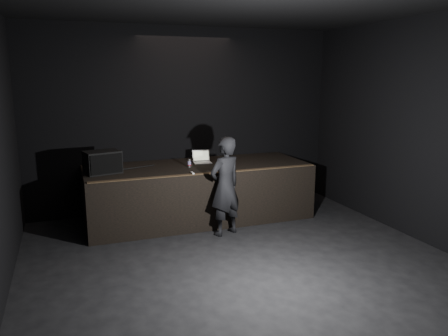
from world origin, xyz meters
The scene contains 11 objects.
ground centered at (0.00, 0.00, 0.00)m, with size 7.00×7.00×0.00m, color black.
room_walls centered at (0.00, 0.00, 2.02)m, with size 6.10×7.10×3.52m.
stage_riser centered at (0.00, 2.73, 0.50)m, with size 4.00×1.50×1.00m, color black.
riser_lip centered at (0.00, 2.02, 1.01)m, with size 3.92×0.10×0.01m, color brown.
stage_monitor centered at (-1.67, 2.64, 1.19)m, with size 0.64×0.53×0.37m.
cable centered at (-1.24, 2.81, 1.01)m, with size 0.02×0.02×1.02m, color black.
laptop centered at (0.14, 2.94, 1.06)m, with size 0.35×0.32×0.22m.
beer_can centered at (-0.19, 2.61, 1.07)m, with size 0.06×0.06×0.15m.
plastic_cup centered at (0.66, 2.94, 1.05)m, with size 0.08×0.08×0.10m, color white.
wii_remote centered at (-0.29, 2.08, 1.01)m, with size 0.03×0.14×0.03m, color white.
person centered at (0.18, 1.78, 0.82)m, with size 0.60×0.39×1.64m, color black.
Camera 1 is at (-2.22, -4.69, 2.59)m, focal length 35.00 mm.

